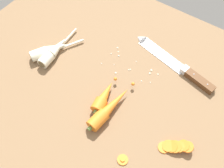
# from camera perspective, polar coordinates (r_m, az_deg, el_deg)

# --- Properties ---
(ground_plane) EXTENTS (1.20, 0.90, 0.04)m
(ground_plane) POSITION_cam_1_polar(r_m,az_deg,el_deg) (0.89, 0.74, -0.32)
(ground_plane) COLOR brown
(chefs_knife) EXTENTS (0.35, 0.11, 0.04)m
(chefs_knife) POSITION_cam_1_polar(r_m,az_deg,el_deg) (0.94, 13.19, 5.05)
(chefs_knife) COLOR silver
(chefs_knife) RESTS_ON ground_plane
(whole_carrot) EXTENTS (0.06, 0.22, 0.04)m
(whole_carrot) POSITION_cam_1_polar(r_m,az_deg,el_deg) (0.80, -0.74, -5.61)
(whole_carrot) COLOR orange
(whole_carrot) RESTS_ON ground_plane
(whole_carrot_second) EXTENTS (0.06, 0.15, 0.04)m
(whole_carrot_second) POSITION_cam_1_polar(r_m,az_deg,el_deg) (0.82, -1.87, -2.96)
(whole_carrot_second) COLOR orange
(whole_carrot_second) RESTS_ON ground_plane
(parsnip_front) EXTENTS (0.11, 0.17, 0.04)m
(parsnip_front) POSITION_cam_1_polar(r_m,az_deg,el_deg) (0.96, -13.44, 7.48)
(parsnip_front) COLOR silver
(parsnip_front) RESTS_ON ground_plane
(parsnip_mid_left) EXTENTS (0.12, 0.19, 0.04)m
(parsnip_mid_left) POSITION_cam_1_polar(r_m,az_deg,el_deg) (0.96, -14.11, 7.23)
(parsnip_mid_left) COLOR silver
(parsnip_mid_left) RESTS_ON ground_plane
(parsnip_mid_right) EXTENTS (0.05, 0.21, 0.04)m
(parsnip_mid_right) POSITION_cam_1_polar(r_m,az_deg,el_deg) (0.95, -12.99, 7.10)
(parsnip_mid_right) COLOR silver
(parsnip_mid_right) RESTS_ON ground_plane
(carrot_slice_stack) EXTENTS (0.09, 0.07, 0.04)m
(carrot_slice_stack) POSITION_cam_1_polar(r_m,az_deg,el_deg) (0.79, 13.99, -13.47)
(carrot_slice_stack) COLOR orange
(carrot_slice_stack) RESTS_ON ground_plane
(carrot_slice_stray_near) EXTENTS (0.03, 0.03, 0.01)m
(carrot_slice_stray_near) POSITION_cam_1_polar(r_m,az_deg,el_deg) (0.76, 2.41, -16.57)
(carrot_slice_stray_near) COLOR orange
(carrot_slice_stray_near) RESTS_ON ground_plane
(mince_crumbs) EXTENTS (0.20, 0.11, 0.01)m
(mince_crumbs) POSITION_cam_1_polar(r_m,az_deg,el_deg) (0.91, 4.67, 3.98)
(mince_crumbs) COLOR silver
(mince_crumbs) RESTS_ON ground_plane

